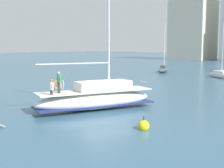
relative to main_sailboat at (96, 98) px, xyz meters
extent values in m
plane|color=#38607A|center=(-0.66, 0.69, -0.90)|extent=(400.00, 400.00, 0.00)
ellipsoid|color=white|center=(-0.03, -0.07, -0.20)|extent=(5.77, 9.81, 1.40)
cube|color=navy|center=(-0.03, -0.07, -0.52)|extent=(5.72, 9.64, 0.10)
cube|color=beige|center=(-0.03, -0.07, 0.54)|extent=(5.42, 9.29, 0.08)
cube|color=white|center=(0.24, 0.60, 0.93)|extent=(3.16, 4.64, 0.70)
cylinder|color=silver|center=(0.42, 1.05, 5.77)|extent=(0.16, 0.16, 10.38)
cylinder|color=#B7B7BC|center=(-0.65, -1.63, 2.70)|extent=(2.24, 5.40, 0.12)
cylinder|color=silver|center=(1.60, 4.04, 1.05)|extent=(0.86, 0.39, 0.06)
torus|color=orange|center=(-2.09, -2.09, 1.05)|extent=(0.39, 0.70, 0.70)
cylinder|color=#33333D|center=(-1.09, -2.75, 0.98)|extent=(0.20, 0.20, 0.80)
cube|color=#338C4C|center=(-1.09, -2.75, 1.66)|extent=(0.37, 0.30, 0.56)
sphere|color=beige|center=(-1.09, -2.75, 2.05)|extent=(0.20, 0.20, 0.20)
cylinder|color=#338C4C|center=(-1.29, -2.66, 1.61)|extent=(0.09, 0.09, 0.50)
cylinder|color=#338C4C|center=(-0.88, -2.83, 1.61)|extent=(0.09, 0.09, 0.50)
cylinder|color=#33333D|center=(-0.84, -3.62, 0.75)|extent=(0.20, 0.20, 0.35)
cube|color=white|center=(-0.84, -3.62, 1.21)|extent=(0.37, 0.30, 0.56)
sphere|color=#9E7051|center=(-0.84, -3.62, 1.60)|extent=(0.20, 0.20, 0.20)
cylinder|color=white|center=(-1.05, -3.54, 1.16)|extent=(0.09, 0.09, 0.50)
cylinder|color=white|center=(-0.64, -3.70, 1.16)|extent=(0.09, 0.09, 0.50)
torus|color=silver|center=(-1.00, -2.52, 1.20)|extent=(0.73, 0.34, 0.76)
ellipsoid|color=#4C4C51|center=(-14.28, 32.90, -0.45)|extent=(2.91, 5.78, 0.91)
cube|color=#4C4C51|center=(-14.36, 33.17, 0.21)|extent=(1.48, 2.41, 0.40)
cylinder|color=silver|center=(-14.40, 33.30, 4.12)|extent=(0.14, 0.14, 8.21)
ellipsoid|color=white|center=(-2.61, 29.86, -0.48)|extent=(4.58, 3.48, 0.85)
cube|color=white|center=(-2.04, 30.66, 0.05)|extent=(3.49, 3.27, 0.24)
cylinder|color=silver|center=(-2.36, 30.89, 3.95)|extent=(0.13, 0.13, 7.56)
cube|color=#9E9993|center=(-0.24, -7.81, -0.72)|extent=(0.52, 0.28, 0.13)
sphere|color=yellow|center=(6.24, -2.38, -0.70)|extent=(0.68, 0.68, 0.68)
cylinder|color=black|center=(6.24, -2.38, -0.40)|extent=(0.04, 0.04, 0.60)
cube|color=beige|center=(-36.73, 89.16, 9.82)|extent=(13.62, 13.54, 21.44)
camera|label=1|loc=(16.53, -17.00, 3.98)|focal=49.47mm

